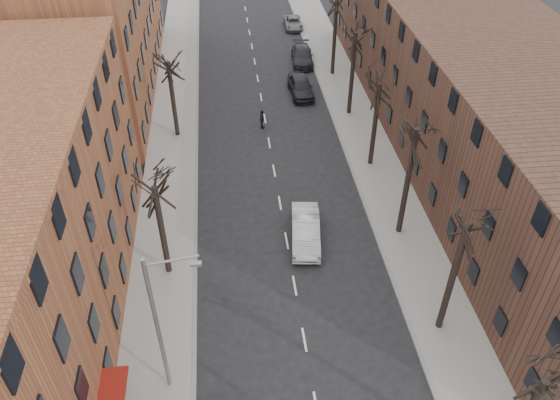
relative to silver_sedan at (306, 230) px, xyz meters
name	(u,v)px	position (x,y,z in m)	size (l,w,h in m)	color
sidewalk_left	(174,129)	(-9.24, 15.05, -0.77)	(4.00, 90.00, 0.15)	gray
sidewalk_right	(355,118)	(6.76, 15.05, -0.77)	(4.00, 90.00, 0.15)	gray
building_left_far	(78,16)	(-17.24, 24.05, 6.15)	(12.00, 28.00, 14.00)	brown
building_right	(477,90)	(14.76, 10.05, 4.15)	(12.00, 50.00, 10.00)	#472D21
tree_right_b	(438,327)	(6.36, -7.95, -0.85)	(5.20, 5.20, 10.80)	black
tree_right_c	(398,232)	(6.36, 0.05, -0.85)	(5.20, 5.20, 11.60)	black
tree_right_d	(370,164)	(6.36, 8.05, -0.85)	(5.20, 5.20, 10.00)	black
tree_right_e	(349,114)	(6.36, 16.05, -0.85)	(5.20, 5.20, 10.80)	black
tree_right_f	(332,74)	(6.36, 24.05, -0.85)	(5.20, 5.20, 11.60)	black
tree_left_a	(169,272)	(-8.84, -1.95, -0.85)	(5.20, 5.20, 9.50)	black
tree_left_b	(178,136)	(-8.84, 14.05, -0.85)	(5.20, 5.20, 9.50)	black
streetlight	(160,322)	(-8.27, -9.95, 4.17)	(2.45, 0.22, 9.03)	slate
silver_sedan	(306,230)	(0.00, 0.00, 0.00)	(1.79, 5.14, 1.69)	#AFB3B7
parked_car_near	(301,86)	(2.56, 20.20, 0.01)	(2.02, 5.01, 1.71)	black
parked_car_mid	(302,56)	(3.72, 27.22, -0.09)	(2.13, 5.24, 1.52)	black
parked_car_far	(293,23)	(4.06, 36.91, -0.24)	(2.02, 4.39, 1.22)	slate
pedestrian_crossing	(262,119)	(-1.60, 14.48, 0.02)	(1.02, 0.42, 1.73)	black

